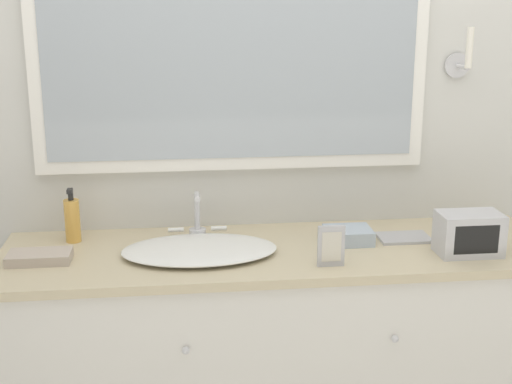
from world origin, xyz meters
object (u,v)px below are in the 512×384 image
at_px(sink_basin, 199,248).
at_px(appliance_box, 469,234).
at_px(picture_frame, 331,246).
at_px(soap_bottle, 72,220).

relative_size(sink_basin, appliance_box, 2.48).
bearing_deg(picture_frame, sink_basin, 158.89).
height_order(sink_basin, soap_bottle, soap_bottle).
bearing_deg(picture_frame, appliance_box, 6.73).
relative_size(soap_bottle, appliance_box, 0.93).
bearing_deg(soap_bottle, appliance_box, -11.90).
distance_m(sink_basin, soap_bottle, 0.47).
height_order(sink_basin, appliance_box, sink_basin).
bearing_deg(appliance_box, picture_frame, -173.27).
xyz_separation_m(sink_basin, picture_frame, (0.41, -0.16, 0.05)).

